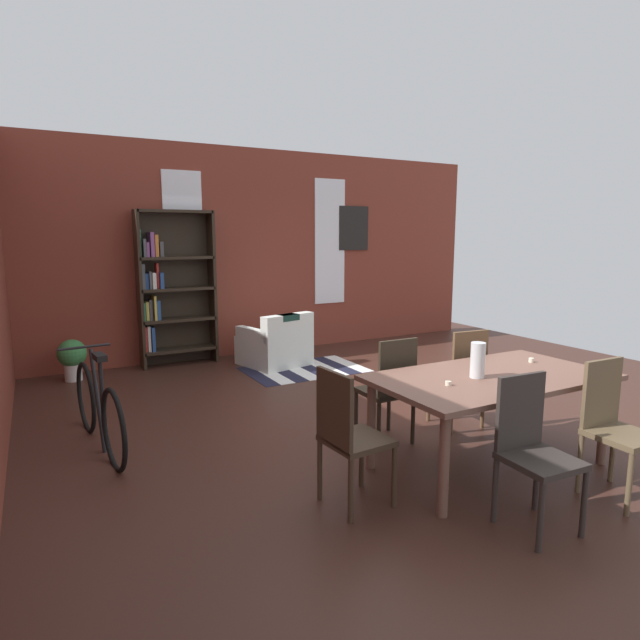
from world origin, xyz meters
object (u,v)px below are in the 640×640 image
at_px(dining_chair_near_left, 532,447).
at_px(bicycle_second, 99,410).
at_px(dining_table, 491,384).
at_px(potted_plant_by_shelf, 72,357).
at_px(vase_on_table, 478,360).
at_px(dining_chair_far_left, 390,387).
at_px(dining_chair_far_right, 461,375).
at_px(dining_chair_head_left, 348,434).
at_px(bookshelf_tall, 170,287).
at_px(armchair_white, 276,345).
at_px(dining_chair_near_right, 614,424).

height_order(dining_chair_near_left, bicycle_second, dining_chair_near_left).
bearing_deg(dining_table, potted_plant_by_shelf, 122.26).
relative_size(dining_table, vase_on_table, 6.87).
height_order(dining_chair_far_left, dining_chair_far_right, same).
distance_m(dining_chair_near_left, dining_chair_head_left, 1.15).
relative_size(dining_table, bookshelf_tall, 0.87).
bearing_deg(bicycle_second, dining_chair_head_left, -54.18).
height_order(bookshelf_tall, armchair_white, bookshelf_tall).
bearing_deg(dining_chair_near_right, vase_on_table, 127.69).
bearing_deg(dining_chair_head_left, vase_on_table, 0.27).
bearing_deg(armchair_white, potted_plant_by_shelf, 169.29).
xyz_separation_m(dining_chair_far_left, dining_chair_near_left, (0.01, -1.48, 0.00)).
bearing_deg(dining_chair_near_left, dining_chair_head_left, 140.43).
xyz_separation_m(dining_table, dining_chair_near_right, (0.42, -0.74, -0.15)).
xyz_separation_m(dining_chair_far_left, potted_plant_by_shelf, (-2.28, 3.54, -0.21)).
relative_size(vase_on_table, dining_chair_near_right, 0.28).
bearing_deg(dining_chair_far_right, vase_on_table, -127.21).
bearing_deg(bicycle_second, potted_plant_by_shelf, 91.25).
bearing_deg(bicycle_second, dining_chair_far_left, -26.68).
distance_m(dining_chair_far_left, armchair_white, 3.08).
bearing_deg(dining_chair_near_left, potted_plant_by_shelf, 114.50).
height_order(dining_table, dining_chair_near_right, dining_chair_near_right).
bearing_deg(dining_chair_near_right, dining_table, 119.61).
distance_m(dining_chair_far_right, bookshelf_tall, 4.22).
xyz_separation_m(dining_chair_head_left, bicycle_second, (-1.35, 1.87, -0.18)).
xyz_separation_m(dining_table, dining_chair_near_left, (-0.41, -0.74, -0.15)).
xyz_separation_m(dining_chair_far_left, dining_chair_head_left, (-0.88, -0.75, 0.00)).
xyz_separation_m(dining_chair_near_right, bookshelf_tall, (-1.82, 5.25, 0.58)).
xyz_separation_m(vase_on_table, dining_chair_near_right, (0.57, -0.74, -0.36)).
height_order(dining_chair_near_left, dining_chair_head_left, same).
bearing_deg(dining_chair_far_right, dining_table, -119.04).
xyz_separation_m(dining_chair_head_left, potted_plant_by_shelf, (-1.40, 4.29, -0.21)).
height_order(dining_chair_head_left, potted_plant_by_shelf, dining_chair_head_left).
xyz_separation_m(vase_on_table, dining_chair_near_left, (-0.26, -0.74, -0.36)).
bearing_deg(armchair_white, dining_chair_head_left, -107.02).
distance_m(dining_table, dining_chair_far_left, 0.86).
bearing_deg(bookshelf_tall, dining_chair_head_left, -88.78).
height_order(dining_chair_near_right, potted_plant_by_shelf, dining_chair_near_right).
distance_m(dining_chair_head_left, dining_chair_far_right, 1.87).
xyz_separation_m(dining_chair_far_left, armchair_white, (0.28, 3.06, -0.23)).
xyz_separation_m(vase_on_table, dining_chair_far_left, (-0.27, 0.74, -0.36)).
bearing_deg(dining_chair_far_left, armchair_white, 84.77).
bearing_deg(vase_on_table, dining_chair_far_left, 109.90).
height_order(vase_on_table, potted_plant_by_shelf, vase_on_table).
relative_size(dining_chair_near_left, armchair_white, 0.99).
distance_m(vase_on_table, dining_chair_head_left, 1.21).
distance_m(dining_table, armchair_white, 3.82).
relative_size(armchair_white, bicycle_second, 0.58).
xyz_separation_m(dining_table, armchair_white, (-0.14, 3.80, -0.39)).
xyz_separation_m(dining_chair_head_left, dining_chair_near_right, (1.72, -0.73, 0.00)).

